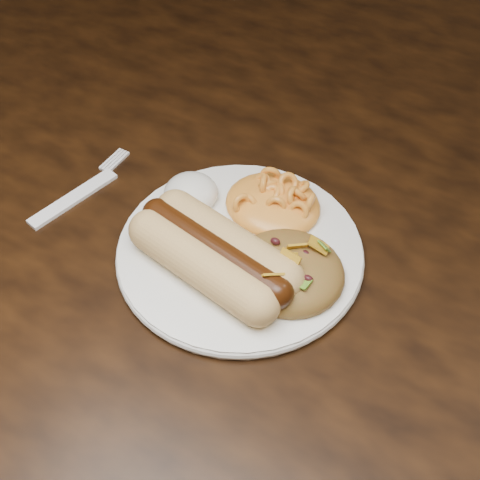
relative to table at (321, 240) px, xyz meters
The scene contains 8 objects.
floor 0.66m from the table, ahead, with size 4.00×4.00×0.00m, color #331F0F.
table is the anchor object (origin of this frame).
plate 0.17m from the table, 101.08° to the right, with size 0.22×0.22×0.01m, color white.
hotdog 0.21m from the table, 101.26° to the right, with size 0.14×0.09×0.04m.
mac_and_cheese 0.14m from the table, 108.52° to the right, with size 0.09×0.08×0.04m, color #F49443.
sour_cream 0.19m from the table, 133.13° to the right, with size 0.05×0.05×0.03m, color white.
taco_salad 0.19m from the table, 79.30° to the right, with size 0.10×0.09×0.04m.
fork 0.27m from the table, 142.79° to the right, with size 0.02×0.14×0.00m, color white.
Camera 1 is at (0.17, -0.47, 1.22)m, focal length 50.00 mm.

